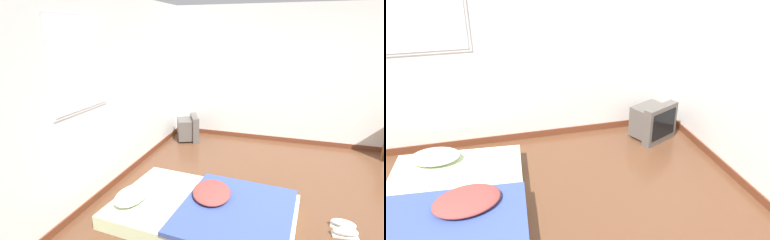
# 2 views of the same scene
# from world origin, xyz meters

# --- Properties ---
(wall_back) EXTENTS (7.40, 0.08, 2.60)m
(wall_back) POSITION_xyz_m (-0.01, 3.01, 1.29)
(wall_back) COLOR silver
(wall_back) RESTS_ON ground_plane
(mattress_bed) EXTENTS (1.51, 2.16, 0.31)m
(mattress_bed) POSITION_xyz_m (-0.46, 1.53, 0.11)
(mattress_bed) COLOR beige
(mattress_bed) RESTS_ON ground_plane
(crt_tv) EXTENTS (0.59, 0.56, 0.50)m
(crt_tv) POSITION_xyz_m (2.01, 2.58, 0.24)
(crt_tv) COLOR #56514C
(crt_tv) RESTS_ON ground_plane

